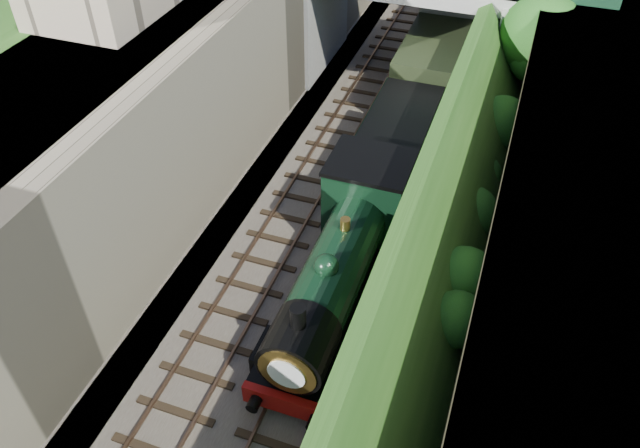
% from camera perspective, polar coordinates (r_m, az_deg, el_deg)
% --- Properties ---
extents(trackbed, '(10.00, 90.00, 0.20)m').
position_cam_1_polar(trackbed, '(31.16, 6.87, 9.71)').
color(trackbed, '#473F38').
rests_on(trackbed, ground).
extents(retaining_wall, '(1.00, 90.00, 7.00)m').
position_cam_1_polar(retaining_wall, '(30.98, -2.92, 16.92)').
color(retaining_wall, '#756B56').
rests_on(retaining_wall, ground).
extents(street_plateau_left, '(6.00, 90.00, 7.00)m').
position_cam_1_polar(street_plateau_left, '(32.37, -8.96, 17.61)').
color(street_plateau_left, '#262628').
rests_on(street_plateau_left, ground).
extents(street_plateau_right, '(8.00, 90.00, 6.25)m').
position_cam_1_polar(street_plateau_right, '(29.50, 25.81, 10.55)').
color(street_plateau_right, '#262628').
rests_on(street_plateau_right, ground).
extents(embankment_slope, '(4.59, 90.00, 6.36)m').
position_cam_1_polar(embankment_slope, '(28.99, 16.65, 11.41)').
color(embankment_slope, '#1E4714').
rests_on(embankment_slope, ground).
extents(track_left, '(2.50, 90.00, 0.20)m').
position_cam_1_polar(track_left, '(31.49, 3.31, 10.63)').
color(track_left, black).
rests_on(track_left, trackbed).
extents(track_right, '(2.50, 90.00, 0.20)m').
position_cam_1_polar(track_right, '(30.90, 9.07, 9.49)').
color(track_right, black).
rests_on(track_right, trackbed).
extents(road_bridge, '(16.00, 6.40, 7.25)m').
position_cam_1_polar(road_bridge, '(32.73, 10.98, 18.75)').
color(road_bridge, gray).
rests_on(road_bridge, ground).
extents(tree, '(3.60, 3.80, 6.60)m').
position_cam_1_polar(tree, '(29.56, 19.76, 15.76)').
color(tree, black).
rests_on(tree, ground).
extents(locomotive, '(3.10, 10.22, 3.83)m').
position_cam_1_polar(locomotive, '(20.50, 2.06, -3.63)').
color(locomotive, black).
rests_on(locomotive, trackbed).
extents(tender, '(2.70, 6.00, 3.05)m').
position_cam_1_polar(tender, '(26.19, 7.07, 6.83)').
color(tender, black).
rests_on(tender, trackbed).
extents(coach_front, '(2.90, 18.00, 3.70)m').
position_cam_1_polar(coach_front, '(36.95, 12.17, 17.86)').
color(coach_front, black).
rests_on(coach_front, trackbed).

